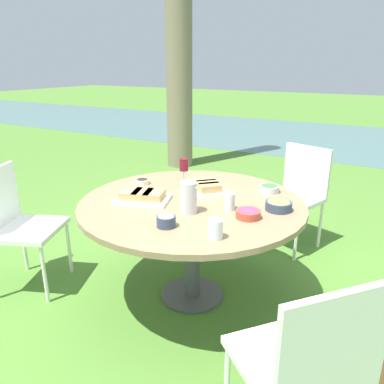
% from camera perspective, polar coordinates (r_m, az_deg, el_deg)
% --- Properties ---
extents(ground_plane, '(40.00, 40.00, 0.00)m').
position_cam_1_polar(ground_plane, '(2.77, 0.00, -15.39)').
color(ground_plane, '#4C7A2D').
extents(river_strip, '(40.00, 4.38, 0.01)m').
position_cam_1_polar(river_strip, '(8.80, 21.93, 7.43)').
color(river_strip, '#4C706B').
rests_on(river_strip, ground_plane).
extents(dining_table, '(1.46, 1.46, 0.72)m').
position_cam_1_polar(dining_table, '(2.46, 0.00, -3.03)').
color(dining_table, '#4C4C51').
rests_on(dining_table, ground_plane).
extents(chair_near_left, '(0.61, 0.61, 0.89)m').
position_cam_1_polar(chair_near_left, '(1.58, 17.23, -23.27)').
color(chair_near_left, white).
rests_on(chair_near_left, ground_plane).
extents(chair_near_right, '(0.55, 0.54, 0.89)m').
position_cam_1_polar(chair_near_right, '(3.40, 15.80, 0.46)').
color(chair_near_right, white).
rests_on(chair_near_right, ground_plane).
extents(chair_far_back, '(0.56, 0.57, 0.89)m').
position_cam_1_polar(chair_far_back, '(2.92, -25.18, -3.77)').
color(chair_far_back, white).
rests_on(chair_far_back, ground_plane).
extents(water_pitcher, '(0.11, 0.10, 0.19)m').
position_cam_1_polar(water_pitcher, '(2.21, -0.51, -0.82)').
color(water_pitcher, silver).
rests_on(water_pitcher, dining_table).
extents(wine_glass, '(0.07, 0.07, 0.19)m').
position_cam_1_polar(wine_glass, '(2.75, -1.25, 4.02)').
color(wine_glass, silver).
rests_on(wine_glass, dining_table).
extents(platter_bread_main, '(0.37, 0.37, 0.07)m').
position_cam_1_polar(platter_bread_main, '(2.61, 2.29, 0.81)').
color(platter_bread_main, white).
rests_on(platter_bread_main, dining_table).
extents(platter_charcuterie, '(0.40, 0.34, 0.07)m').
position_cam_1_polar(platter_charcuterie, '(2.44, -7.55, -0.66)').
color(platter_charcuterie, white).
rests_on(platter_charcuterie, dining_table).
extents(bowl_fries, '(0.16, 0.16, 0.06)m').
position_cam_1_polar(bowl_fries, '(2.33, 13.05, -1.99)').
color(bowl_fries, '#334256').
rests_on(bowl_fries, dining_table).
extents(bowl_salad, '(0.14, 0.14, 0.05)m').
position_cam_1_polar(bowl_salad, '(2.65, 11.68, 0.55)').
color(bowl_salad, silver).
rests_on(bowl_salad, dining_table).
extents(bowl_olives, '(0.10, 0.10, 0.04)m').
position_cam_1_polar(bowl_olives, '(2.79, -7.58, 1.63)').
color(bowl_olives, beige).
rests_on(bowl_olives, dining_table).
extents(bowl_dip_red, '(0.14, 0.14, 0.05)m').
position_cam_1_polar(bowl_dip_red, '(2.19, 8.58, -3.26)').
color(bowl_dip_red, '#B74733').
rests_on(bowl_dip_red, dining_table).
extents(bowl_dip_cream, '(0.11, 0.11, 0.06)m').
position_cam_1_polar(bowl_dip_cream, '(2.05, -3.96, -4.37)').
color(bowl_dip_cream, '#334256').
rests_on(bowl_dip_cream, dining_table).
extents(cup_water_near, '(0.06, 0.06, 0.11)m').
position_cam_1_polar(cup_water_near, '(2.28, 5.76, -1.46)').
color(cup_water_near, silver).
rests_on(cup_water_near, dining_table).
extents(cup_water_far, '(0.08, 0.08, 0.10)m').
position_cam_1_polar(cup_water_far, '(1.91, 3.60, -5.65)').
color(cup_water_far, silver).
rests_on(cup_water_far, dining_table).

